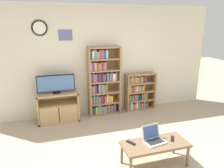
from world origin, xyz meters
TOP-DOWN VIEW (x-y plane):
  - ground_plane at (0.00, 0.00)m, footprint 18.00×18.00m
  - wall_back at (-0.01, 2.34)m, footprint 5.76×0.09m
  - tv_stand at (-1.08, 2.05)m, footprint 0.91×0.44m
  - television at (-1.09, 2.06)m, footprint 0.82×0.18m
  - bookshelf_tall at (-0.01, 2.17)m, footprint 0.77×0.29m
  - bookshelf_short at (0.95, 2.18)m, footprint 0.78×0.26m
  - coffee_table at (0.25, -0.06)m, footprint 1.04×0.46m
  - laptop at (0.24, 0.00)m, footprint 0.35×0.31m
  - remote_near_laptop at (-0.12, 0.05)m, footprint 0.11×0.16m
  - remote_far_from_laptop at (0.56, -0.04)m, footprint 0.12×0.16m

SIDE VIEW (x-z plane):
  - ground_plane at x=0.00m, z-range 0.00..0.00m
  - tv_stand at x=-1.08m, z-range 0.00..0.67m
  - coffee_table at x=0.25m, z-range 0.15..0.54m
  - remote_near_laptop at x=-0.12m, z-range 0.39..0.41m
  - remote_far_from_laptop at x=0.56m, z-range 0.39..0.41m
  - laptop at x=0.24m, z-range 0.33..0.57m
  - bookshelf_short at x=0.95m, z-range -0.01..0.94m
  - bookshelf_tall at x=-0.01m, z-range -0.04..1.62m
  - television at x=-1.09m, z-range 0.68..1.09m
  - wall_back at x=-0.01m, z-range 0.01..2.61m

